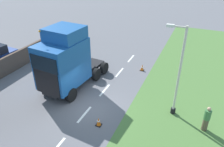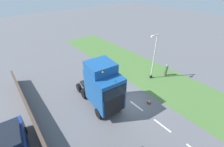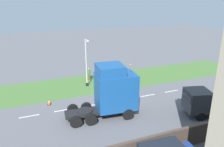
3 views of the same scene
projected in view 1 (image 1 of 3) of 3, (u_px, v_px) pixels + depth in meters
ground_plane at (91, 107)px, 15.29m from camera, size 120.00×120.00×0.00m
grass_verge at (178, 131)px, 13.22m from camera, size 7.00×44.00×0.01m
lane_markings at (95, 101)px, 15.86m from camera, size 0.16×17.80×0.00m
lorry_cab at (65, 61)px, 16.03m from camera, size 3.14×6.71×5.10m
lamp_post at (177, 77)px, 13.40m from camera, size 1.28×0.32×6.00m
pedestrian at (206, 119)px, 12.93m from camera, size 0.39×0.39×1.70m
traffic_cone_lead at (142, 68)px, 19.91m from camera, size 0.36×0.36×0.58m
traffic_cone_trailing at (99, 122)px, 13.53m from camera, size 0.36×0.36×0.58m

